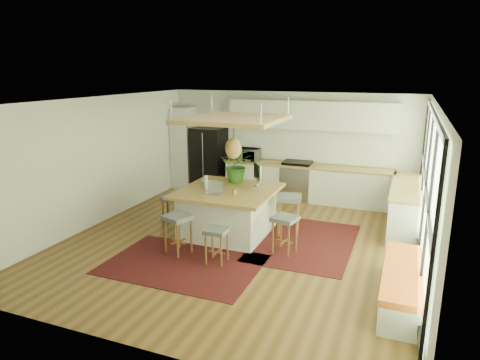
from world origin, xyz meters
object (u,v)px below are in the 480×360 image
at_px(fridge, 209,157).
at_px(laptop, 213,187).
at_px(stool_near_left, 178,235).
at_px(island, 228,212).
at_px(stool_right_front, 285,234).
at_px(stool_near_right, 217,244).
at_px(island_plant, 237,168).
at_px(stool_left_side, 173,211).
at_px(microwave, 249,153).
at_px(stool_right_back, 289,217).
at_px(monitor, 257,174).

distance_m(fridge, laptop, 3.59).
bearing_deg(stool_near_left, island, 69.41).
xyz_separation_m(fridge, laptop, (1.62, -3.20, 0.12)).
xyz_separation_m(stool_right_front, laptop, (-1.48, 0.14, 0.70)).
height_order(stool_near_right, island_plant, island_plant).
bearing_deg(fridge, stool_left_side, -76.72).
bearing_deg(microwave, island_plant, -75.83).
bearing_deg(stool_near_left, stool_near_right, -8.41).
bearing_deg(stool_right_back, fridge, 140.71).
relative_size(stool_near_right, stool_left_side, 0.88).
relative_size(stool_right_back, stool_left_side, 1.12).
bearing_deg(monitor, stool_right_back, 55.79).
distance_m(stool_right_back, stool_left_side, 2.42).
relative_size(island, laptop, 5.42).
distance_m(stool_near_right, stool_left_side, 1.99).
distance_m(stool_near_left, island_plant, 2.09).
height_order(stool_left_side, monitor, monitor).
bearing_deg(fridge, stool_near_right, -60.41).
bearing_deg(stool_near_right, island, 105.14).
bearing_deg(stool_near_left, laptop, 70.63).
bearing_deg(microwave, stool_right_back, -53.56).
bearing_deg(laptop, stool_right_front, -4.29).
xyz_separation_m(fridge, microwave, (1.16, -0.00, 0.19)).
distance_m(monitor, island_plant, 0.56).
bearing_deg(stool_near_left, stool_right_back, 46.48).
relative_size(fridge, island, 0.93).
bearing_deg(stool_right_front, monitor, 132.03).
bearing_deg(stool_right_front, fridge, 132.87).
bearing_deg(fridge, laptop, -60.69).
xyz_separation_m(stool_near_left, stool_near_right, (0.82, -0.12, 0.00)).
bearing_deg(fridge, stool_near_left, -69.48).
bearing_deg(island_plant, microwave, 104.14).
height_order(stool_right_front, monitor, monitor).
xyz_separation_m(stool_near_right, laptop, (-0.52, 0.97, 0.70)).
relative_size(stool_right_back, island_plant, 1.09).
distance_m(fridge, stool_near_right, 4.73).
relative_size(island, stool_near_left, 2.55).
relative_size(fridge, stool_left_side, 2.42).
height_order(fridge, laptop, fridge).
bearing_deg(island_plant, fridge, 127.89).
height_order(fridge, monitor, fridge).
bearing_deg(stool_near_left, microwave, 92.31).
bearing_deg(island_plant, stool_right_back, -8.81).
bearing_deg(laptop, fridge, 117.76).
bearing_deg(laptop, stool_left_side, 167.56).
height_order(stool_near_left, stool_right_back, stool_right_back).
height_order(stool_near_left, island_plant, island_plant).
xyz_separation_m(stool_near_right, monitor, (0.10, 1.80, 0.83)).
relative_size(stool_right_back, monitor, 1.56).
relative_size(fridge, stool_right_front, 2.48).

